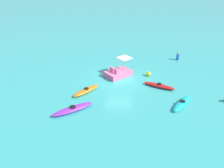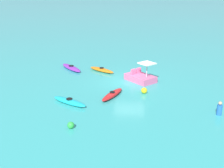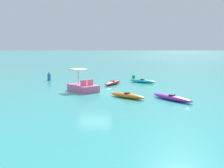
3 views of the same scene
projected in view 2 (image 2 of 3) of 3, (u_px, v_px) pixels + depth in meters
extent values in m
plane|color=#38ADA8|center=(130.00, 81.00, 24.26)|extent=(600.00, 600.00, 0.00)
ellipsoid|color=orange|center=(102.00, 70.00, 26.82)|extent=(2.06, 2.62, 0.32)
cylinder|color=black|center=(102.00, 68.00, 26.76)|extent=(0.56, 0.56, 0.05)
ellipsoid|color=red|center=(112.00, 94.00, 21.01)|extent=(2.80, 1.54, 0.32)
cylinder|color=black|center=(112.00, 92.00, 20.95)|extent=(0.48, 0.48, 0.05)
ellipsoid|color=purple|center=(71.00, 68.00, 27.48)|extent=(2.87, 2.66, 0.32)
cylinder|color=black|center=(71.00, 66.00, 27.42)|extent=(0.65, 0.65, 0.05)
ellipsoid|color=#19B7C6|center=(69.00, 101.00, 19.80)|extent=(1.98, 2.78, 0.32)
cylinder|color=black|center=(69.00, 99.00, 19.74)|extent=(0.57, 0.57, 0.05)
cube|color=pink|center=(140.00, 78.00, 24.26)|extent=(2.76, 2.76, 0.50)
cube|color=pink|center=(139.00, 70.00, 24.69)|extent=(0.42, 0.42, 0.44)
cube|color=pink|center=(133.00, 72.00, 24.34)|extent=(0.42, 0.42, 0.44)
cylinder|color=#B2B2B7|center=(147.00, 71.00, 23.47)|extent=(0.08, 0.08, 1.10)
cube|color=silver|center=(147.00, 63.00, 23.28)|extent=(1.56, 1.56, 0.08)
sphere|color=yellow|center=(144.00, 91.00, 21.59)|extent=(0.44, 0.44, 0.44)
sphere|color=green|center=(71.00, 125.00, 16.47)|extent=(0.39, 0.39, 0.39)
cylinder|color=blue|center=(219.00, 110.00, 18.09)|extent=(0.43, 0.43, 0.65)
sphere|color=tan|center=(220.00, 103.00, 17.95)|extent=(0.22, 0.22, 0.22)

